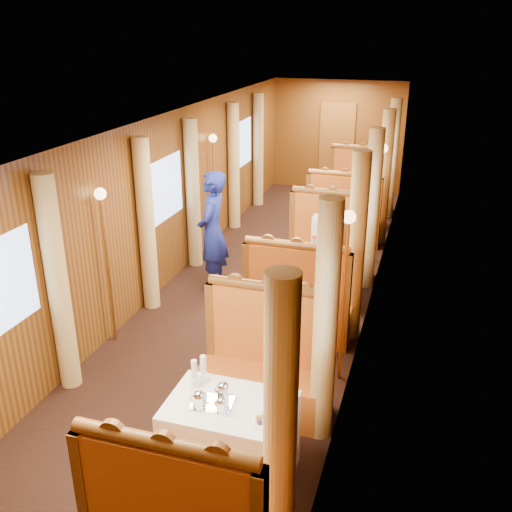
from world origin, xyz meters
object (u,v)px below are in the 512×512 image
at_px(banquette_mid_fwd, 298,306).
at_px(teapot_left, 199,402).
at_px(rose_vase_far, 354,179).
at_px(passenger, 326,236).
at_px(banquette_far_fwd, 343,220).
at_px(banquette_near_aft, 264,371).
at_px(teapot_right, 222,407).
at_px(table_far, 351,206).
at_px(banquette_mid_aft, 328,249).
at_px(rose_vase_mid, 314,241).
at_px(table_near, 231,440).
at_px(fruit_plate, 264,420).
at_px(tea_tray, 212,404).
at_px(steward, 212,232).
at_px(table_mid, 315,278).
at_px(banquette_far_aft, 359,190).
at_px(teapot_back, 223,394).

height_order(banquette_mid_fwd, teapot_left, banquette_mid_fwd).
relative_size(banquette_mid_fwd, rose_vase_far, 3.72).
xyz_separation_m(teapot_left, passenger, (0.21, 4.36, -0.07)).
distance_m(banquette_far_fwd, passenger, 1.79).
height_order(banquette_near_aft, banquette_far_fwd, same).
relative_size(teapot_right, rose_vase_far, 0.38).
height_order(table_far, teapot_right, teapot_right).
bearing_deg(banquette_mid_aft, rose_vase_mid, -91.26).
relative_size(table_near, banquette_near_aft, 0.78).
distance_m(fruit_plate, rose_vase_mid, 3.65).
bearing_deg(tea_tray, banquette_far_fwd, 88.70).
bearing_deg(table_far, rose_vase_far, -56.88).
xyz_separation_m(tea_tray, steward, (-1.37, 3.56, 0.13)).
xyz_separation_m(table_mid, banquette_far_fwd, (0.00, 2.49, 0.05)).
relative_size(banquette_mid_fwd, passenger, 1.76).
xyz_separation_m(banquette_mid_fwd, teapot_right, (-0.02, -2.62, 0.38)).
relative_size(banquette_far_aft, fruit_plate, 6.69).
relative_size(tea_tray, passenger, 0.45).
bearing_deg(teapot_left, banquette_near_aft, 91.32).
xyz_separation_m(table_near, banquette_mid_fwd, (0.00, 2.49, 0.05)).
distance_m(rose_vase_mid, rose_vase_far, 3.50).
height_order(banquette_near_aft, rose_vase_mid, banquette_near_aft).
height_order(table_far, tea_tray, tea_tray).
bearing_deg(passenger, fruit_plate, -85.59).
distance_m(banquette_far_fwd, rose_vase_far, 1.12).
distance_m(banquette_near_aft, teapot_back, 1.07).
distance_m(table_near, table_far, 7.00).
bearing_deg(rose_vase_far, banquette_near_aft, -90.09).
distance_m(rose_vase_mid, steward, 1.49).
xyz_separation_m(banquette_near_aft, tea_tray, (-0.14, -1.06, 0.33)).
bearing_deg(passenger, teapot_left, -92.76).
xyz_separation_m(steward, passenger, (1.51, 0.72, -0.15)).
bearing_deg(teapot_back, table_near, 3.92).
xyz_separation_m(table_near, teapot_right, (-0.02, -0.13, 0.43)).
bearing_deg(banquette_mid_aft, teapot_back, -90.84).
height_order(tea_tray, steward, steward).
height_order(rose_vase_mid, rose_vase_far, same).
height_order(table_far, rose_vase_far, rose_vase_far).
xyz_separation_m(teapot_right, rose_vase_far, (0.03, 7.12, 0.12)).
distance_m(tea_tray, passenger, 4.27).
bearing_deg(teapot_right, fruit_plate, 12.53).
xyz_separation_m(teapot_right, passenger, (0.02, 4.35, -0.06)).
relative_size(rose_vase_mid, rose_vase_far, 1.00).
bearing_deg(rose_vase_mid, tea_tray, -91.85).
height_order(steward, passenger, steward).
bearing_deg(banquette_far_fwd, rose_vase_mid, -90.52).
xyz_separation_m(teapot_back, fruit_plate, (0.40, -0.17, -0.05)).
relative_size(banquette_far_fwd, fruit_plate, 6.69).
relative_size(banquette_far_fwd, teapot_right, 9.90).
bearing_deg(tea_tray, teapot_right, -34.94).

